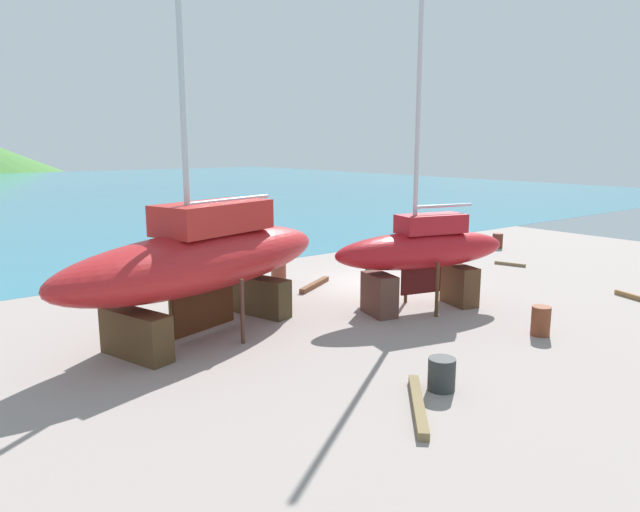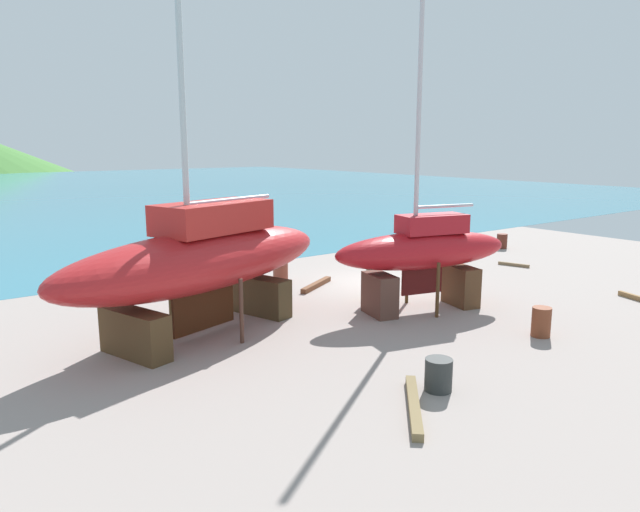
{
  "view_description": "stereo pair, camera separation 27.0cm",
  "coord_description": "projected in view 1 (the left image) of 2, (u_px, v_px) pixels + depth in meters",
  "views": [
    {
      "loc": [
        -16.19,
        -17.15,
        5.61
      ],
      "look_at": [
        -5.04,
        -2.88,
        2.13
      ],
      "focal_mm": 32.58,
      "sensor_mm": 36.0,
      "label": 1
    },
    {
      "loc": [
        -15.98,
        -17.32,
        5.61
      ],
      "look_at": [
        -5.04,
        -2.88,
        2.13
      ],
      "focal_mm": 32.58,
      "sensor_mm": 36.0,
      "label": 2
    }
  ],
  "objects": [
    {
      "name": "ground_plane",
      "position": [
        439.0,
        300.0,
        21.37
      ],
      "size": [
        38.94,
        38.94,
        0.0
      ],
      "primitive_type": "plane",
      "color": "gray"
    },
    {
      "name": "sea_water",
      "position": [
        35.0,
        192.0,
        70.6
      ],
      "size": [
        129.65,
        107.76,
        0.01
      ],
      "primitive_type": "cube",
      "color": "teal",
      "rests_on": "ground"
    },
    {
      "name": "sailboat_mid_port",
      "position": [
        204.0,
        259.0,
        17.17
      ],
      "size": [
        10.31,
        5.53,
        15.52
      ],
      "rotation": [
        0.0,
        0.0,
        3.43
      ],
      "color": "#4A331D",
      "rests_on": "ground"
    },
    {
      "name": "sailboat_small_center",
      "position": [
        423.0,
        253.0,
        19.76
      ],
      "size": [
        6.75,
        3.33,
        10.41
      ],
      "rotation": [
        0.0,
        0.0,
        2.89
      ],
      "color": "#53342A",
      "rests_on": "ground"
    },
    {
      "name": "worker",
      "position": [
        372.0,
        277.0,
        21.07
      ],
      "size": [
        0.45,
        0.25,
        1.69
      ],
      "rotation": [
        0.0,
        0.0,
        4.75
      ],
      "color": "orange",
      "rests_on": "ground"
    },
    {
      "name": "barrel_blue_faded",
      "position": [
        541.0,
        321.0,
        17.3
      ],
      "size": [
        0.65,
        0.65,
        0.89
      ],
      "primitive_type": "cylinder",
      "rotation": [
        0.0,
        0.0,
        1.4
      ],
      "color": "brown",
      "rests_on": "ground"
    },
    {
      "name": "barrel_rust_mid",
      "position": [
        279.0,
        273.0,
        23.92
      ],
      "size": [
        0.7,
        0.7,
        0.85
      ],
      "primitive_type": "cylinder",
      "rotation": [
        0.0,
        0.0,
        1.43
      ],
      "color": "brown",
      "rests_on": "ground"
    },
    {
      "name": "barrel_tar_black",
      "position": [
        498.0,
        241.0,
        32.03
      ],
      "size": [
        0.78,
        0.78,
        0.81
      ],
      "primitive_type": "cylinder",
      "rotation": [
        0.0,
        0.0,
        2.55
      ],
      "color": "#572419",
      "rests_on": "ground"
    },
    {
      "name": "barrel_tipped_left",
      "position": [
        442.0,
        374.0,
        13.45
      ],
      "size": [
        0.79,
        0.79,
        0.77
      ],
      "primitive_type": "cylinder",
      "rotation": [
        0.0,
        0.0,
        2.85
      ],
      "color": "#2C302F",
      "rests_on": "ground"
    },
    {
      "name": "timber_plank_near",
      "position": [
        418.0,
        405.0,
        12.52
      ],
      "size": [
        2.13,
        2.26,
        0.18
      ],
      "primitive_type": "cube",
      "rotation": [
        0.0,
        0.0,
        0.82
      ],
      "color": "olive",
      "rests_on": "ground"
    },
    {
      "name": "timber_long_aft",
      "position": [
        510.0,
        264.0,
        27.4
      ],
      "size": [
        0.54,
        1.42,
        0.14
      ],
      "primitive_type": "cube",
      "rotation": [
        0.0,
        0.0,
        1.86
      ],
      "color": "olive",
      "rests_on": "ground"
    },
    {
      "name": "timber_short_skew",
      "position": [
        315.0,
        285.0,
        23.24
      ],
      "size": [
        2.25,
        1.38,
        0.19
      ],
      "primitive_type": "cube",
      "rotation": [
        0.0,
        0.0,
        0.5
      ],
      "color": "brown",
      "rests_on": "ground"
    }
  ]
}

